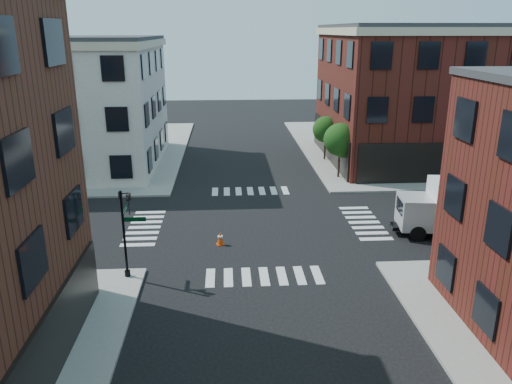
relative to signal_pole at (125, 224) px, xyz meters
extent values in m
plane|color=black|center=(6.72, 6.68, -2.86)|extent=(120.00, 120.00, 0.00)
cube|color=gray|center=(27.72, 27.68, -2.78)|extent=(30.00, 30.00, 0.15)
cube|color=gray|center=(-14.28, 27.68, -2.78)|extent=(30.00, 30.00, 0.15)
cube|color=#451911|center=(27.22, 22.68, 3.14)|extent=(25.00, 16.00, 12.00)
cube|color=beige|center=(-12.28, 22.68, 2.64)|extent=(22.00, 16.00, 11.00)
cylinder|color=black|center=(14.22, 16.68, -1.97)|extent=(0.18, 0.18, 1.47)
cylinder|color=black|center=(14.22, 16.68, -1.24)|extent=(0.12, 0.12, 1.47)
sphere|color=#153B10|center=(14.22, 16.68, 0.44)|extent=(2.69, 2.69, 2.69)
sphere|color=#153B10|center=(14.47, 16.58, -0.10)|extent=(1.85, 1.85, 1.85)
cylinder|color=black|center=(14.22, 22.68, -2.04)|extent=(0.18, 0.18, 1.33)
cylinder|color=black|center=(14.22, 22.68, -1.38)|extent=(0.12, 0.12, 1.33)
sphere|color=#153B10|center=(14.22, 22.68, 0.14)|extent=(2.43, 2.43, 2.43)
sphere|color=#153B10|center=(14.47, 22.58, -0.35)|extent=(1.67, 1.67, 1.67)
cylinder|color=black|center=(-0.08, -0.12, -0.56)|extent=(0.12, 0.12, 4.60)
cylinder|color=black|center=(-0.08, -0.12, -2.56)|extent=(0.28, 0.28, 0.30)
cube|color=#053819|center=(0.47, -0.12, 0.29)|extent=(1.10, 0.03, 0.22)
cube|color=#053819|center=(-0.08, 0.43, 0.54)|extent=(0.03, 1.10, 0.22)
imported|color=black|center=(0.27, -0.02, 1.04)|extent=(0.22, 0.18, 1.10)
imported|color=black|center=(-0.18, 0.23, 1.04)|extent=(0.18, 0.22, 1.10)
cube|color=silver|center=(19.69, 4.17, -0.89)|extent=(5.68, 2.97, 2.91)
cube|color=maroon|center=(19.55, 2.98, -0.89)|extent=(2.05, 0.28, 0.66)
cube|color=maroon|center=(19.83, 5.35, -0.89)|extent=(2.05, 0.28, 0.66)
cube|color=#B3B3B5|center=(16.15, 4.58, -1.40)|extent=(2.13, 2.46, 1.88)
cube|color=black|center=(15.26, 4.69, -1.07)|extent=(0.30, 1.78, 0.84)
cube|color=black|center=(18.57, 4.30, -2.39)|extent=(7.57, 1.81, 0.23)
cylinder|color=black|center=(16.03, 3.60, -2.39)|extent=(0.97, 0.44, 0.94)
cylinder|color=black|center=(16.26, 5.56, -2.39)|extent=(0.97, 0.44, 0.94)
cylinder|color=black|center=(19.39, 3.21, -2.39)|extent=(0.97, 0.44, 0.94)
cylinder|color=black|center=(19.62, 5.17, -2.39)|extent=(0.97, 0.44, 0.94)
cylinder|color=black|center=(21.85, 4.90, -2.39)|extent=(0.97, 0.44, 0.94)
cube|color=#DB4309|center=(4.50, 3.75, -2.84)|extent=(0.52, 0.52, 0.04)
cone|color=#DB4309|center=(4.50, 3.75, -2.47)|extent=(0.50, 0.50, 0.77)
cylinder|color=white|center=(4.50, 3.75, -2.36)|extent=(0.30, 0.30, 0.09)
camera|label=1|loc=(4.93, -22.76, 8.93)|focal=35.00mm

